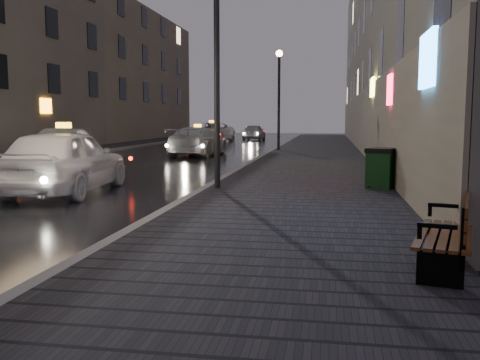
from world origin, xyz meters
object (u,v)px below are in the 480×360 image
object	(u,v)px
lamp_near	(217,49)
car_left_mid	(60,145)
car_far	(254,132)
taxi_mid	(198,141)
taxi_near	(65,161)
lamp_far	(279,87)
trash_bin	(381,168)
taxi_far	(212,132)
bench	(451,233)

from	to	relation	value
lamp_near	car_left_mid	bearing A→B (deg)	135.63
car_far	car_left_mid	bearing A→B (deg)	78.35
taxi_mid	taxi_near	bearing A→B (deg)	93.28
lamp_far	car_left_mid	world-z (taller)	lamp_far
lamp_near	trash_bin	bearing A→B (deg)	9.39
trash_bin	taxi_near	distance (m)	7.78
car_left_mid	taxi_far	bearing A→B (deg)	77.64
lamp_far	taxi_mid	xyz separation A→B (m)	(-3.73, -2.98, -2.78)
trash_bin	taxi_far	size ratio (longest dim) A/B	0.18
taxi_near	taxi_far	bearing A→B (deg)	-88.97
bench	car_far	bearing A→B (deg)	115.44
car_left_mid	lamp_near	bearing A→B (deg)	-50.01
lamp_far	bench	distance (m)	23.09
lamp_far	taxi_far	size ratio (longest dim) A/B	0.96
lamp_far	trash_bin	world-z (taller)	lamp_far
car_left_mid	taxi_near	bearing A→B (deg)	-66.92
bench	car_left_mid	world-z (taller)	car_left_mid
bench	trash_bin	bearing A→B (deg)	105.08
lamp_near	car_left_mid	size ratio (longest dim) A/B	1.25
lamp_near	taxi_far	world-z (taller)	lamp_near
lamp_near	car_left_mid	world-z (taller)	lamp_near
trash_bin	taxi_near	world-z (taller)	taxi_near
trash_bin	car_left_mid	world-z (taller)	car_left_mid
lamp_near	lamp_far	xyz separation A→B (m)	(0.00, 16.00, 0.00)
lamp_far	car_far	distance (m)	16.21
lamp_near	car_far	world-z (taller)	lamp_near
bench	taxi_near	size ratio (longest dim) A/B	0.37
lamp_far	taxi_near	xyz separation A→B (m)	(-3.74, -16.49, -2.68)
bench	taxi_mid	bearing A→B (deg)	125.90
bench	car_far	size ratio (longest dim) A/B	0.44
trash_bin	taxi_far	distance (m)	29.19
lamp_far	bench	bearing A→B (deg)	-79.78
car_left_mid	car_far	world-z (taller)	car_left_mid
lamp_near	bench	distance (m)	8.24
taxi_far	bench	bearing A→B (deg)	-67.75
trash_bin	car_far	xyz separation A→B (m)	(-7.47, 30.91, 0.02)
car_left_mid	taxi_far	size ratio (longest dim) A/B	0.77
lamp_near	lamp_far	distance (m)	16.00
lamp_far	taxi_near	distance (m)	17.12
taxi_mid	bench	bearing A→B (deg)	115.05
lamp_far	bench	size ratio (longest dim) A/B	3.02
taxi_near	car_left_mid	bearing A→B (deg)	-65.48
lamp_far	taxi_mid	bearing A→B (deg)	-141.37
trash_bin	taxi_mid	xyz separation A→B (m)	(-7.68, 12.37, 0.06)
taxi_near	taxi_mid	distance (m)	13.51
trash_bin	taxi_near	size ratio (longest dim) A/B	0.21
trash_bin	taxi_far	xyz separation A→B (m)	(-10.30, 27.32, 0.12)
taxi_mid	taxi_far	world-z (taller)	taxi_far
car_left_mid	car_far	xyz separation A→B (m)	(5.13, 23.10, -0.02)
car_left_mid	car_far	bearing A→B (deg)	71.85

